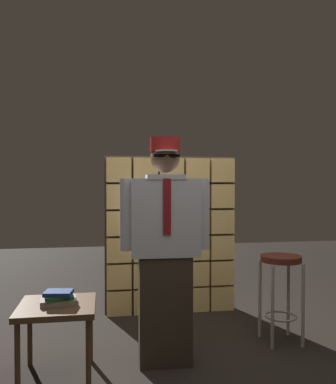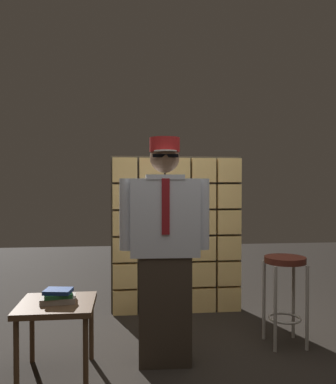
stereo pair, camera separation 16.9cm
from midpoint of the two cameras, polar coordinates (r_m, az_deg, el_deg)
ground_plane at (r=3.01m, az=7.22°, el=-25.34°), size 12.00×12.00×0.00m
glass_block_wall at (r=4.20m, az=2.51°, el=-6.17°), size 1.38×0.10×1.65m
standing_person at (r=3.01m, az=1.15°, el=-7.72°), size 0.67×0.29×1.68m
bar_stool at (r=3.58m, az=17.58°, el=-11.69°), size 0.34×0.34×0.73m
side_table at (r=3.03m, az=-13.89°, el=-16.15°), size 0.52×0.52×0.51m
book_stack at (r=2.99m, az=-13.69°, el=-14.15°), size 0.25×0.21×0.09m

